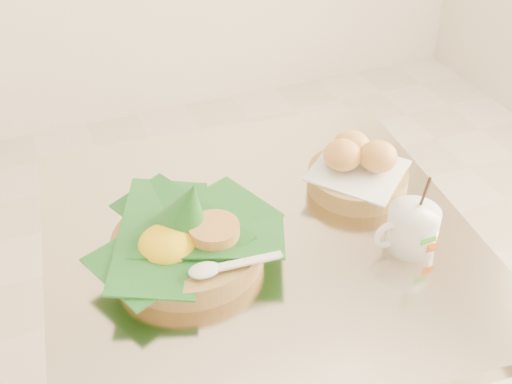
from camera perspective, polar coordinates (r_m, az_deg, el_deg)
name	(u,v)px	position (r m, az deg, el deg)	size (l,w,h in m)	color
cafe_table	(259,324)	(1.23, 0.31, -11.62)	(0.77, 0.77, 0.75)	gray
rice_basket	(187,238)	(1.01, -6.15, -4.07)	(0.30, 0.30, 0.15)	tan
bread_basket	(357,169)	(1.17, 8.98, 2.05)	(0.22, 0.22, 0.09)	tan
coffee_mug	(411,227)	(1.05, 13.64, -3.08)	(0.11, 0.08, 0.14)	white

